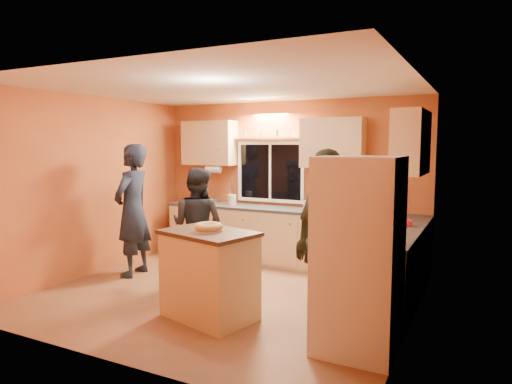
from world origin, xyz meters
The scene contains 14 objects.
ground centered at (0.00, 0.00, 0.00)m, with size 4.50×4.50×0.00m, color brown.
room_shell centered at (0.12, 0.41, 1.62)m, with size 4.54×4.04×2.61m.
back_counter centered at (0.01, 1.70, 0.45)m, with size 4.23×0.62×0.90m.
right_counter centered at (1.95, 0.50, 0.45)m, with size 0.62×1.84×0.90m.
refrigerator centered at (1.89, -0.80, 0.90)m, with size 0.72×0.70×1.80m, color silver.
island centered at (0.24, -0.74, 0.49)m, with size 1.14×0.91×0.97m.
bundt_pastry centered at (0.24, -0.74, 1.01)m, with size 0.31×0.31×0.09m, color tan.
person_left centered at (-1.65, 0.16, 0.96)m, with size 0.70×0.46×1.91m, color black.
person_center centered at (-0.62, 0.30, 0.79)m, with size 0.77×0.60×1.59m, color black.
person_right centered at (1.50, -0.60, 0.93)m, with size 1.09×0.46×1.87m, color #323A24.
mixing_bowl centered at (1.10, 1.69, 0.95)m, with size 0.37×0.37×0.09m, color black.
utensil_crock centered at (-0.87, 1.69, 0.99)m, with size 0.14×0.14×0.17m, color beige.
potted_plant centered at (1.94, -0.30, 1.03)m, with size 0.24×0.21×0.27m, color gray.
red_box centered at (2.02, 0.96, 0.94)m, with size 0.16×0.12×0.07m, color #B11B29.
Camera 1 is at (2.90, -4.84, 1.91)m, focal length 32.00 mm.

